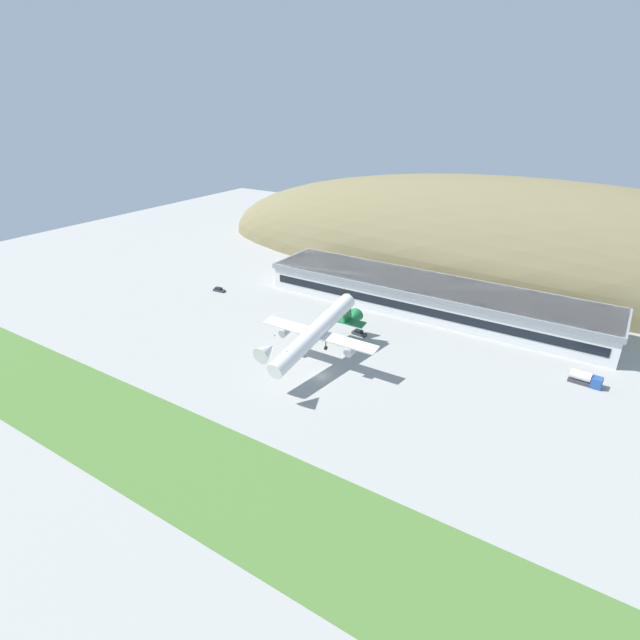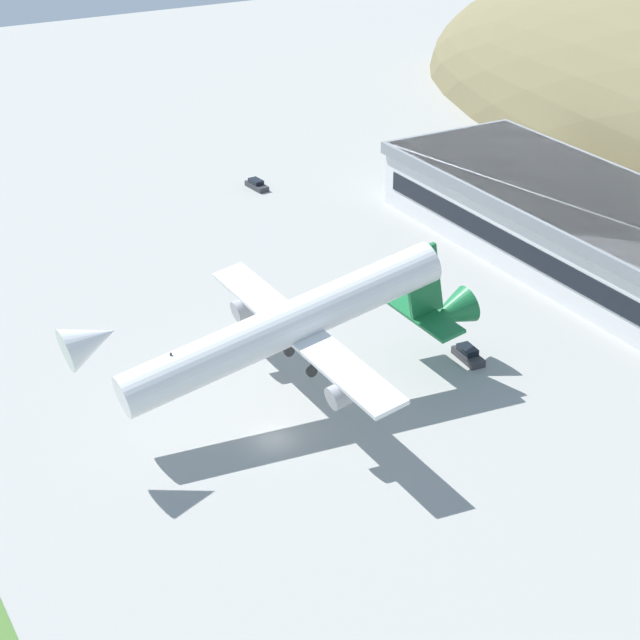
# 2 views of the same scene
# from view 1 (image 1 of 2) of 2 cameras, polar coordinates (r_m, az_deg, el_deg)

# --- Properties ---
(ground_plane) EXTENTS (393.65, 393.65, 0.00)m
(ground_plane) POSITION_cam_1_polar(r_m,az_deg,el_deg) (126.32, 0.19, -6.42)
(ground_plane) COLOR #9E9E99
(grass_strip_foreground) EXTENTS (354.28, 24.66, 0.08)m
(grass_strip_foreground) POSITION_cam_1_polar(r_m,az_deg,el_deg) (100.65, -13.09, -16.43)
(grass_strip_foreground) COLOR #4C7533
(grass_strip_foreground) RESTS_ON ground_plane
(hill_backdrop) EXTENTS (285.82, 78.02, 72.97)m
(hill_backdrop) POSITION_cam_1_polar(r_m,az_deg,el_deg) (212.76, 21.93, 4.95)
(hill_backdrop) COLOR olive
(hill_backdrop) RESTS_ON ground_plane
(terminal_building) EXTENTS (111.21, 22.91, 9.31)m
(terminal_building) POSITION_cam_1_polar(r_m,az_deg,el_deg) (165.51, 12.52, 2.79)
(terminal_building) COLOR silver
(terminal_building) RESTS_ON ground_plane
(cargo_airplane) EXTENTS (33.53, 44.78, 12.17)m
(cargo_airplane) POSITION_cam_1_polar(r_m,az_deg,el_deg) (127.64, -0.39, -1.43)
(cargo_airplane) COLOR white
(service_car_0) EXTENTS (4.61, 2.08, 1.42)m
(service_car_0) POSITION_cam_1_polar(r_m,az_deg,el_deg) (182.71, -11.47, 3.40)
(service_car_0) COLOR #333338
(service_car_0) RESTS_ON ground_plane
(service_car_1) EXTENTS (4.54, 2.09, 1.52)m
(service_car_1) POSITION_cam_1_polar(r_m,az_deg,el_deg) (147.05, 4.48, -1.49)
(service_car_1) COLOR #333338
(service_car_1) RESTS_ON ground_plane
(fuel_truck) EXTENTS (7.58, 2.90, 3.28)m
(fuel_truck) POSITION_cam_1_polar(r_m,az_deg,el_deg) (138.35, 28.04, -5.93)
(fuel_truck) COLOR #264C99
(fuel_truck) RESTS_ON ground_plane
(traffic_cone_0) EXTENTS (0.52, 0.52, 0.58)m
(traffic_cone_0) POSITION_cam_1_polar(r_m,az_deg,el_deg) (146.83, -5.24, -1.71)
(traffic_cone_0) COLOR orange
(traffic_cone_0) RESTS_ON ground_plane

